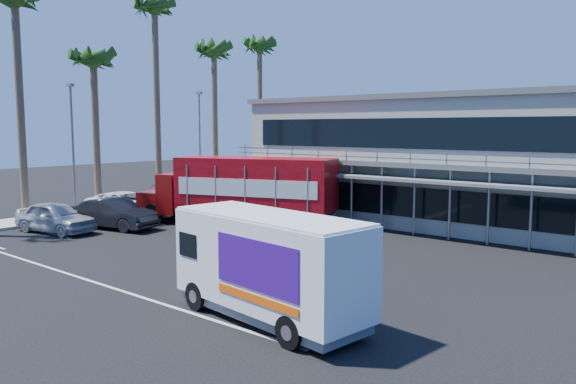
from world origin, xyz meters
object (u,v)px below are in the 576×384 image
Objects in this scene: red_truck at (243,188)px; parked_car_b at (115,214)px; white_van at (269,265)px; parked_car_a at (55,217)px.

red_truck is 7.10m from parked_car_b.
parked_car_b is (-4.76, -5.11, -1.29)m from red_truck.
white_van is (11.55, -10.76, -0.49)m from red_truck.
red_truck is 10.01m from parked_car_a.
white_van is at bearing -120.62° from parked_car_b.
red_truck is 2.45× the size of parked_car_a.
white_van is 1.37× the size of parked_car_a.
parked_car_a is 0.95× the size of parked_car_b.
white_van is 18.00m from parked_car_a.
parked_car_a is (-6.18, -7.77, -1.31)m from red_truck.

